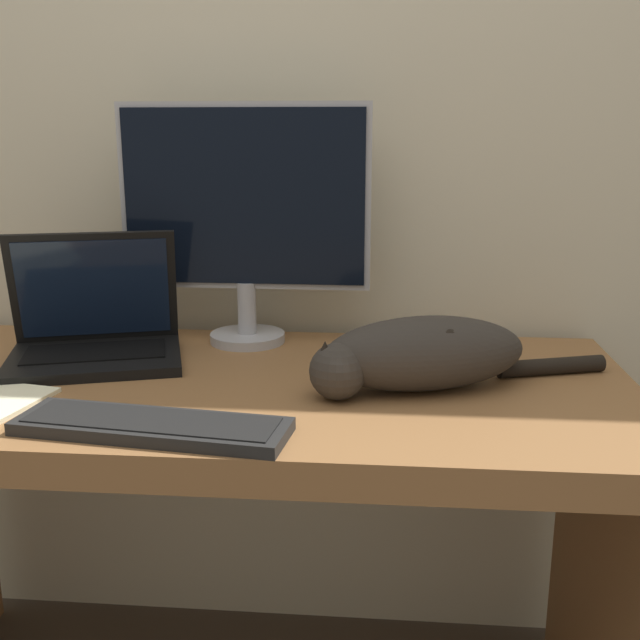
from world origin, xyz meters
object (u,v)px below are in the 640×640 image
monitor (245,212)px  cat (420,353)px  laptop (95,336)px  external_keyboard (152,426)px

monitor → cat: 0.51m
laptop → external_keyboard: bearing=-74.7°
external_keyboard → laptop: bearing=129.5°
monitor → cat: bearing=-38.1°
external_keyboard → cat: cat is taller
monitor → cat: size_ratio=0.96×
monitor → cat: (0.36, -0.28, -0.22)m
monitor → laptop: 0.40m
monitor → laptop: monitor is taller
laptop → cat: bearing=-27.7°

